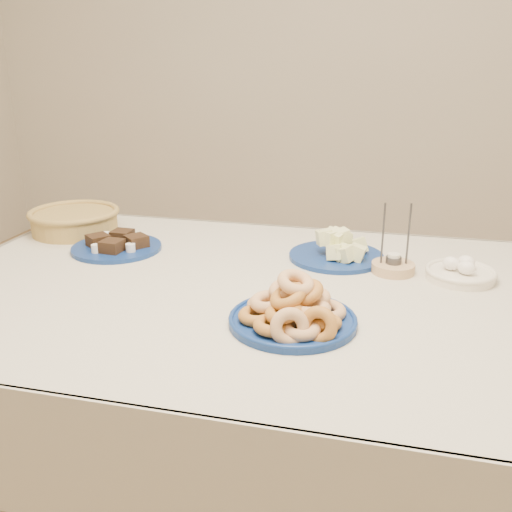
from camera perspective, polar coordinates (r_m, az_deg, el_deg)
name	(u,v)px	position (r m, az deg, el deg)	size (l,w,h in m)	color
dining_table	(261,326)	(1.47, 0.48, -6.97)	(1.71, 1.11, 0.75)	brown
donut_platter	(294,312)	(1.22, 3.78, -5.59)	(0.34, 0.34, 0.13)	navy
melon_plate	(338,250)	(1.64, 8.25, 0.58)	(0.30, 0.30, 0.09)	navy
brownie_plate	(117,245)	(1.75, -13.76, 1.04)	(0.35, 0.35, 0.05)	navy
wicker_basket	(75,220)	(1.96, -17.68, 3.46)	(0.38, 0.38, 0.08)	olive
candle_holder	(393,266)	(1.56, 13.55, -0.99)	(0.13, 0.13, 0.19)	tan
egg_bowl	(460,272)	(1.56, 19.76, -1.55)	(0.23, 0.23, 0.06)	white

